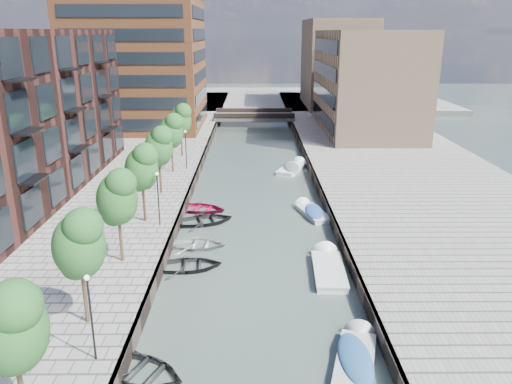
{
  "coord_description": "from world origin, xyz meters",
  "views": [
    {
      "loc": [
        -0.22,
        -10.8,
        14.82
      ],
      "look_at": [
        0.0,
        24.3,
        3.5
      ],
      "focal_mm": 35.0,
      "sensor_mm": 36.0,
      "label": 1
    }
  ],
  "objects_px": {
    "tree_6": "(180,119)",
    "motorboat_3": "(312,212)",
    "tree_4": "(158,146)",
    "sloop_1": "(189,269)",
    "tree_5": "(171,130)",
    "sloop_4": "(205,223)",
    "tree_3": "(141,166)",
    "sloop_3": "(197,247)",
    "tree_1": "(79,242)",
    "sloop_2": "(200,211)",
    "motorboat_4": "(292,168)",
    "tree_0": "(10,325)",
    "sloop_0": "(140,375)",
    "motorboat_2": "(328,268)",
    "car": "(330,121)",
    "tree_2": "(117,196)",
    "motorboat_0": "(356,357)",
    "bridge": "(254,116)"
  },
  "relations": [
    {
      "from": "tree_6",
      "to": "motorboat_3",
      "type": "distance_m",
      "value": 22.17
    },
    {
      "from": "tree_4",
      "to": "sloop_1",
      "type": "bearing_deg",
      "value": -72.95
    },
    {
      "from": "tree_5",
      "to": "sloop_4",
      "type": "relative_size",
      "value": 1.25
    },
    {
      "from": "tree_3",
      "to": "sloop_3",
      "type": "relative_size",
      "value": 1.43
    },
    {
      "from": "tree_1",
      "to": "sloop_2",
      "type": "relative_size",
      "value": 1.3
    },
    {
      "from": "sloop_3",
      "to": "motorboat_4",
      "type": "distance_m",
      "value": 22.66
    },
    {
      "from": "tree_0",
      "to": "sloop_2",
      "type": "xyz_separation_m",
      "value": [
        3.65,
        25.81,
        -5.31
      ]
    },
    {
      "from": "tree_6",
      "to": "sloop_0",
      "type": "height_order",
      "value": "tree_6"
    },
    {
      "from": "tree_0",
      "to": "tree_3",
      "type": "bearing_deg",
      "value": 90.0
    },
    {
      "from": "motorboat_2",
      "to": "car",
      "type": "bearing_deg",
      "value": 81.56
    },
    {
      "from": "tree_2",
      "to": "tree_0",
      "type": "bearing_deg",
      "value": -90.0
    },
    {
      "from": "sloop_2",
      "to": "tree_4",
      "type": "bearing_deg",
      "value": 73.62
    },
    {
      "from": "sloop_1",
      "to": "motorboat_3",
      "type": "xyz_separation_m",
      "value": [
        9.21,
        10.19,
        0.19
      ]
    },
    {
      "from": "sloop_1",
      "to": "motorboat_2",
      "type": "xyz_separation_m",
      "value": [
        9.1,
        -0.16,
        0.11
      ]
    },
    {
      "from": "tree_5",
      "to": "motorboat_0",
      "type": "distance_m",
      "value": 32.99
    },
    {
      "from": "tree_5",
      "to": "sloop_3",
      "type": "relative_size",
      "value": 1.43
    },
    {
      "from": "tree_2",
      "to": "sloop_1",
      "type": "distance_m",
      "value": 6.72
    },
    {
      "from": "tree_3",
      "to": "sloop_1",
      "type": "relative_size",
      "value": 1.34
    },
    {
      "from": "tree_2",
      "to": "sloop_1",
      "type": "relative_size",
      "value": 1.34
    },
    {
      "from": "sloop_1",
      "to": "sloop_2",
      "type": "relative_size",
      "value": 0.97
    },
    {
      "from": "tree_1",
      "to": "sloop_0",
      "type": "height_order",
      "value": "tree_1"
    },
    {
      "from": "tree_0",
      "to": "sloop_3",
      "type": "distance_m",
      "value": 19.43
    },
    {
      "from": "sloop_0",
      "to": "motorboat_2",
      "type": "relative_size",
      "value": 0.79
    },
    {
      "from": "bridge",
      "to": "sloop_1",
      "type": "relative_size",
      "value": 2.92
    },
    {
      "from": "tree_1",
      "to": "motorboat_2",
      "type": "distance_m",
      "value": 16.07
    },
    {
      "from": "sloop_0",
      "to": "sloop_1",
      "type": "distance_m",
      "value": 10.69
    },
    {
      "from": "tree_2",
      "to": "tree_4",
      "type": "xyz_separation_m",
      "value": [
        0.0,
        14.0,
        0.0
      ]
    },
    {
      "from": "motorboat_4",
      "to": "tree_1",
      "type": "bearing_deg",
      "value": -111.53
    },
    {
      "from": "sloop_4",
      "to": "sloop_1",
      "type": "bearing_deg",
      "value": 160.68
    },
    {
      "from": "motorboat_3",
      "to": "car",
      "type": "relative_size",
      "value": 1.27
    },
    {
      "from": "tree_3",
      "to": "motorboat_2",
      "type": "bearing_deg",
      "value": -25.84
    },
    {
      "from": "tree_1",
      "to": "tree_2",
      "type": "xyz_separation_m",
      "value": [
        0.0,
        7.0,
        0.0
      ]
    },
    {
      "from": "tree_6",
      "to": "sloop_4",
      "type": "xyz_separation_m",
      "value": [
        4.34,
        -19.09,
        -5.31
      ]
    },
    {
      "from": "tree_4",
      "to": "tree_6",
      "type": "bearing_deg",
      "value": 90.0
    },
    {
      "from": "tree_4",
      "to": "motorboat_2",
      "type": "relative_size",
      "value": 1.05
    },
    {
      "from": "tree_6",
      "to": "sloop_3",
      "type": "height_order",
      "value": "tree_6"
    },
    {
      "from": "sloop_1",
      "to": "motorboat_4",
      "type": "xyz_separation_m",
      "value": [
        8.66,
        24.43,
        0.22
      ]
    },
    {
      "from": "tree_4",
      "to": "sloop_4",
      "type": "distance_m",
      "value": 8.54
    },
    {
      "from": "tree_3",
      "to": "car",
      "type": "height_order",
      "value": "tree_3"
    },
    {
      "from": "motorboat_0",
      "to": "motorboat_4",
      "type": "xyz_separation_m",
      "value": [
        -0.4,
        34.06,
        0.02
      ]
    },
    {
      "from": "motorboat_3",
      "to": "motorboat_4",
      "type": "height_order",
      "value": "motorboat_4"
    },
    {
      "from": "tree_5",
      "to": "car",
      "type": "bearing_deg",
      "value": 53.27
    },
    {
      "from": "sloop_2",
      "to": "tree_5",
      "type": "bearing_deg",
      "value": 36.25
    },
    {
      "from": "sloop_0",
      "to": "motorboat_2",
      "type": "bearing_deg",
      "value": -19.97
    },
    {
      "from": "sloop_1",
      "to": "motorboat_0",
      "type": "bearing_deg",
      "value": -143.5
    },
    {
      "from": "tree_0",
      "to": "tree_2",
      "type": "relative_size",
      "value": 1.0
    },
    {
      "from": "bridge",
      "to": "car",
      "type": "height_order",
      "value": "car"
    },
    {
      "from": "bridge",
      "to": "motorboat_4",
      "type": "relative_size",
      "value": 2.26
    },
    {
      "from": "tree_4",
      "to": "sloop_2",
      "type": "relative_size",
      "value": 1.3
    },
    {
      "from": "tree_3",
      "to": "tree_5",
      "type": "relative_size",
      "value": 1.0
    }
  ]
}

